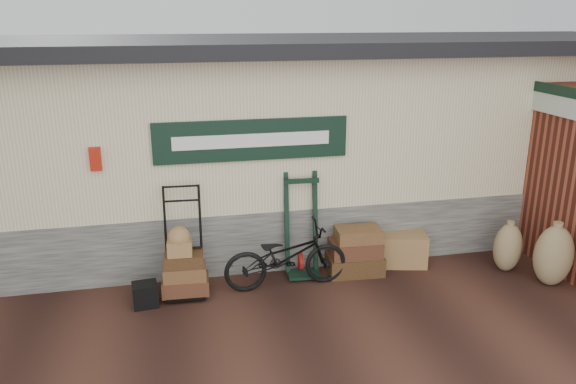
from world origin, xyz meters
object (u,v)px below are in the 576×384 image
object	(u,v)px
porter_trolley	(183,240)
green_barrow	(302,225)
suitcase_stack	(355,250)
black_trunk	(145,295)
bicycle	(286,253)
wicker_hamper	(400,248)

from	to	relation	value
porter_trolley	green_barrow	world-z (taller)	green_barrow
porter_trolley	suitcase_stack	size ratio (longest dim) A/B	1.87
suitcase_stack	green_barrow	bearing A→B (deg)	168.58
green_barrow	black_trunk	size ratio (longest dim) A/B	4.79
black_trunk	bicycle	size ratio (longest dim) A/B	0.18
wicker_hamper	porter_trolley	bearing A→B (deg)	-176.26
suitcase_stack	porter_trolley	bearing A→B (deg)	-178.71
black_trunk	bicycle	distance (m)	1.89
porter_trolley	wicker_hamper	size ratio (longest dim) A/B	1.99
porter_trolley	bicycle	xyz separation A→B (m)	(1.33, -0.16, -0.24)
porter_trolley	wicker_hamper	world-z (taller)	porter_trolley
black_trunk	bicycle	bearing A→B (deg)	4.36
porter_trolley	black_trunk	distance (m)	0.83
green_barrow	bicycle	bearing A→B (deg)	-127.07
black_trunk	wicker_hamper	bearing A→B (deg)	7.84
porter_trolley	wicker_hamper	bearing A→B (deg)	6.78
green_barrow	wicker_hamper	distance (m)	1.58
green_barrow	wicker_hamper	world-z (taller)	green_barrow
wicker_hamper	black_trunk	xyz separation A→B (m)	(-3.66, -0.50, -0.09)
green_barrow	suitcase_stack	xyz separation A→B (m)	(0.75, -0.15, -0.39)
green_barrow	bicycle	xyz separation A→B (m)	(-0.30, -0.36, -0.24)
suitcase_stack	black_trunk	xyz separation A→B (m)	(-2.91, -0.35, -0.19)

